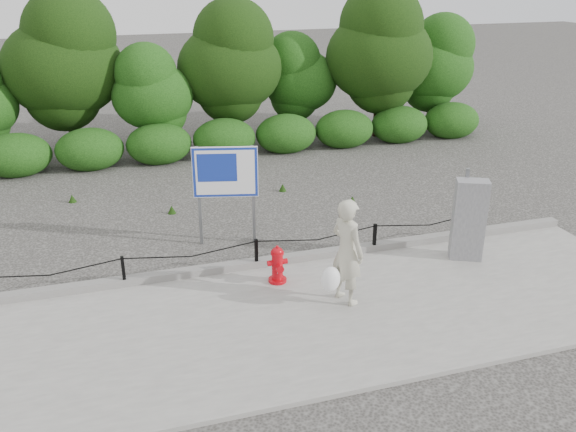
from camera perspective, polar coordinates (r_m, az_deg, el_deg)
The scene contains 9 objects.
ground at distance 11.98m, azimuth -2.94°, elevation -5.16°, with size 90.00×90.00×0.00m, color #2D2B28.
sidewalk at distance 10.29m, azimuth -0.11°, elevation -9.91°, with size 14.00×4.00×0.08m, color gray.
curb at distance 11.96m, azimuth -3.02°, elevation -4.41°, with size 14.00×0.22×0.14m, color slate.
chain_barrier at distance 11.78m, azimuth -2.99°, elevation -3.19°, with size 10.06×0.06×0.60m.
treeline at distance 19.67m, azimuth -8.99°, elevation 13.70°, with size 20.45×3.93×4.93m.
fire_hydrant at distance 11.27m, azimuth -0.99°, elevation -4.59°, with size 0.38×0.38×0.73m.
pedestrian at distance 10.43m, azimuth 5.46°, elevation -3.48°, with size 0.86×0.81×1.90m.
utility_cabinet at distance 12.50m, azimuth 16.55°, elevation -0.33°, with size 0.72×0.59×1.81m.
advertising_sign at distance 12.60m, azimuth -5.90°, elevation 3.69°, with size 1.32×0.40×2.15m.
Camera 1 is at (-2.56, -10.30, 5.56)m, focal length 38.00 mm.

